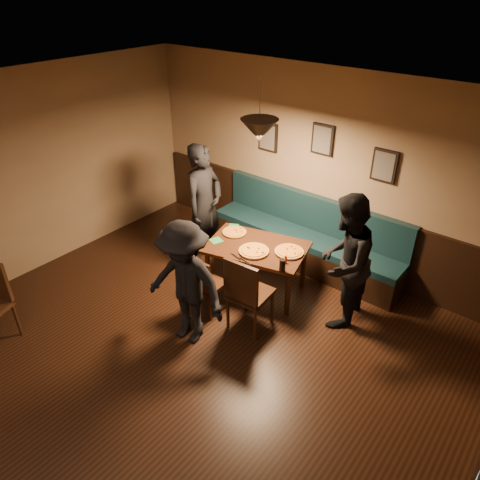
{
  "coord_description": "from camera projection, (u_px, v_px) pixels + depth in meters",
  "views": [
    {
      "loc": [
        2.82,
        -1.79,
        3.81
      ],
      "look_at": [
        -0.16,
        1.89,
        0.95
      ],
      "focal_mm": 33.53,
      "sensor_mm": 36.0,
      "label": 1
    }
  ],
  "objects": [
    {
      "name": "soda_glass",
      "position": [
        282.0,
        265.0,
        5.36
      ],
      "size": [
        0.1,
        0.1,
        0.17
      ],
      "primitive_type": "cylinder",
      "rotation": [
        0.0,
        0.0,
        -0.36
      ],
      "color": "black",
      "rests_on": "dining_table"
    },
    {
      "name": "wainscot",
      "position": [
        314.0,
        227.0,
        6.73
      ],
      "size": [
        5.88,
        0.06,
        1.0
      ],
      "primitive_type": "cube",
      "color": "black",
      "rests_on": "ground"
    },
    {
      "name": "cutlery_set",
      "position": [
        240.0,
        259.0,
        5.63
      ],
      "size": [
        0.19,
        0.05,
        0.0
      ],
      "primitive_type": "cube",
      "rotation": [
        0.0,
        0.0,
        1.4
      ],
      "color": "silver",
      "rests_on": "dining_table"
    },
    {
      "name": "picture_left",
      "position": [
        268.0,
        137.0,
        6.59
      ],
      "size": [
        0.32,
        0.04,
        0.42
      ],
      "primitive_type": "cube",
      "color": "black",
      "rests_on": "wall_back"
    },
    {
      "name": "picture_right",
      "position": [
        384.0,
        166.0,
        5.62
      ],
      "size": [
        0.32,
        0.04,
        0.42
      ],
      "primitive_type": "cube",
      "color": "black",
      "rests_on": "wall_back"
    },
    {
      "name": "ceiling",
      "position": [
        92.0,
        133.0,
        3.23
      ],
      "size": [
        7.0,
        7.0,
        0.0
      ],
      "primitive_type": "plane",
      "rotation": [
        3.14,
        0.0,
        0.0
      ],
      "color": "silver",
      "rests_on": "ground"
    },
    {
      "name": "wall_back",
      "position": [
        321.0,
        170.0,
        6.28
      ],
      "size": [
        6.0,
        0.0,
        6.0
      ],
      "primitive_type": "plane",
      "rotation": [
        1.57,
        0.0,
        0.0
      ],
      "color": "#8C704F",
      "rests_on": "ground"
    },
    {
      "name": "napkin_a",
      "position": [
        233.0,
        226.0,
        6.34
      ],
      "size": [
        0.19,
        0.19,
        0.01
      ],
      "primitive_type": "cube",
      "rotation": [
        0.0,
        0.0,
        0.5
      ],
      "color": "#1B6833",
      "rests_on": "dining_table"
    },
    {
      "name": "pizza_b",
      "position": [
        254.0,
        251.0,
        5.75
      ],
      "size": [
        0.49,
        0.49,
        0.04
      ],
      "primitive_type": "cylinder",
      "rotation": [
        0.0,
        0.0,
        0.3
      ],
      "color": "orange",
      "rests_on": "dining_table"
    },
    {
      "name": "dining_table",
      "position": [
        256.0,
        268.0,
        6.07
      ],
      "size": [
        1.46,
        1.14,
        0.69
      ],
      "primitive_type": "cube",
      "rotation": [
        0.0,
        0.0,
        0.26
      ],
      "color": "black",
      "rests_on": "floor"
    },
    {
      "name": "diner_right",
      "position": [
        344.0,
        262.0,
        5.28
      ],
      "size": [
        0.76,
        0.92,
        1.72
      ],
      "primitive_type": "imported",
      "rotation": [
        0.0,
        0.0,
        -1.43
      ],
      "color": "black",
      "rests_on": "floor"
    },
    {
      "name": "diner_front",
      "position": [
        185.0,
        284.0,
        5.03
      ],
      "size": [
        1.08,
        0.71,
        1.56
      ],
      "primitive_type": "imported",
      "rotation": [
        0.0,
        0.0,
        0.13
      ],
      "color": "black",
      "rests_on": "floor"
    },
    {
      "name": "chair_near_left",
      "position": [
        208.0,
        282.0,
        5.66
      ],
      "size": [
        0.38,
        0.38,
        0.85
      ],
      "primitive_type": null,
      "rotation": [
        0.0,
        0.0,
        0.02
      ],
      "color": "black",
      "rests_on": "floor"
    },
    {
      "name": "tabasco_bottle",
      "position": [
        286.0,
        259.0,
        5.52
      ],
      "size": [
        0.03,
        0.03,
        0.12
      ],
      "primitive_type": "cylinder",
      "rotation": [
        0.0,
        0.0,
        -0.15
      ],
      "color": "#961A05",
      "rests_on": "dining_table"
    },
    {
      "name": "booth_bench",
      "position": [
        304.0,
        234.0,
        6.55
      ],
      "size": [
        3.0,
        0.6,
        1.0
      ],
      "primitive_type": null,
      "color": "#0F232D",
      "rests_on": "ground"
    },
    {
      "name": "chair_near_right",
      "position": [
        250.0,
        292.0,
        5.35
      ],
      "size": [
        0.49,
        0.49,
        1.03
      ],
      "primitive_type": null,
      "rotation": [
        0.0,
        0.0,
        0.08
      ],
      "color": "black",
      "rests_on": "floor"
    },
    {
      "name": "diner_left",
      "position": [
        204.0,
        206.0,
        6.38
      ],
      "size": [
        0.49,
        0.7,
        1.84
      ],
      "primitive_type": "imported",
      "rotation": [
        0.0,
        0.0,
        1.64
      ],
      "color": "black",
      "rests_on": "floor"
    },
    {
      "name": "picture_center",
      "position": [
        323.0,
        140.0,
        6.03
      ],
      "size": [
        0.32,
        0.04,
        0.42
      ],
      "primitive_type": "cube",
      "color": "black",
      "rests_on": "wall_back"
    },
    {
      "name": "pizza_a",
      "position": [
        234.0,
        232.0,
        6.17
      ],
      "size": [
        0.37,
        0.37,
        0.04
      ],
      "primitive_type": "cylinder",
      "rotation": [
        0.0,
        0.0,
        -0.13
      ],
      "color": "orange",
      "rests_on": "dining_table"
    },
    {
      "name": "pizza_c",
      "position": [
        289.0,
        252.0,
        5.74
      ],
      "size": [
        0.48,
        0.48,
        0.04
      ],
      "primitive_type": "cylinder",
      "rotation": [
        0.0,
        0.0,
        0.33
      ],
      "color": "orange",
      "rests_on": "dining_table"
    },
    {
      "name": "napkin_b",
      "position": [
        216.0,
        240.0,
        6.01
      ],
      "size": [
        0.19,
        0.19,
        0.01
      ],
      "primitive_type": "cube",
      "rotation": [
        0.0,
        0.0,
        -0.34
      ],
      "color": "#1F7539",
      "rests_on": "dining_table"
    },
    {
      "name": "pendant_lamp",
      "position": [
        259.0,
        130.0,
        5.09
      ],
      "size": [
        0.44,
        0.44,
        0.25
      ],
      "primitive_type": "cone",
      "rotation": [
        3.14,
        0.0,
        0.0
      ],
      "color": "black",
      "rests_on": "ceiling"
    },
    {
      "name": "floor",
      "position": [
        138.0,
        395.0,
        4.68
      ],
      "size": [
        7.0,
        7.0,
        0.0
      ],
      "primitive_type": "plane",
      "color": "black",
      "rests_on": "ground"
    }
  ]
}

